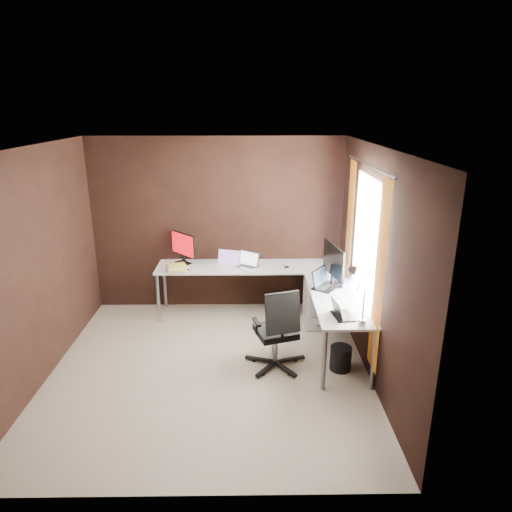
{
  "coord_description": "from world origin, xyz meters",
  "views": [
    {
      "loc": [
        0.47,
        -4.59,
        2.89
      ],
      "look_at": [
        0.54,
        0.95,
        1.06
      ],
      "focal_mm": 32.0,
      "sensor_mm": 36.0,
      "label": 1
    }
  ],
  "objects": [
    {
      "name": "desk_lamp",
      "position": [
        1.56,
        -0.29,
        1.11
      ],
      "size": [
        0.19,
        0.23,
        0.61
      ],
      "rotation": [
        0.0,
        0.0,
        0.36
      ],
      "color": "slate",
      "rests_on": "desk"
    },
    {
      "name": "book_stack",
      "position": [
        -0.54,
        1.3,
        0.77
      ],
      "size": [
        0.32,
        0.29,
        0.09
      ],
      "rotation": [
        0.0,
        0.0,
        0.31
      ],
      "color": "tan",
      "rests_on": "desk"
    },
    {
      "name": "monitor_right",
      "position": [
        1.51,
        0.75,
        1.03
      ],
      "size": [
        0.2,
        0.64,
        0.53
      ],
      "rotation": [
        0.0,
        0.0,
        1.77
      ],
      "color": "black",
      "rests_on": "desk"
    },
    {
      "name": "room",
      "position": [
        0.34,
        0.07,
        1.28
      ],
      "size": [
        3.6,
        3.6,
        2.5
      ],
      "color": "gray",
      "rests_on": "ground"
    },
    {
      "name": "wastebasket",
      "position": [
        1.5,
        -0.02,
        0.14
      ],
      "size": [
        0.31,
        0.31,
        0.28
      ],
      "primitive_type": "cylinder",
      "rotation": [
        0.0,
        0.0,
        -0.3
      ],
      "color": "black",
      "rests_on": "ground"
    },
    {
      "name": "laptop_black_big",
      "position": [
        1.39,
        0.69,
        0.78
      ],
      "size": [
        0.41,
        0.43,
        0.24
      ],
      "rotation": [
        0.0,
        0.0,
        0.95
      ],
      "color": "black",
      "rests_on": "desk"
    },
    {
      "name": "drawer_pedestal",
      "position": [
        1.43,
        1.15,
        0.3
      ],
      "size": [
        0.42,
        0.5,
        0.6
      ],
      "primitive_type": "cube",
      "color": "white",
      "rests_on": "ground"
    },
    {
      "name": "desk",
      "position": [
        0.84,
        1.04,
        0.68
      ],
      "size": [
        2.65,
        2.25,
        0.73
      ],
      "color": "white",
      "rests_on": "ground"
    },
    {
      "name": "mouse_corner",
      "position": [
        0.98,
        1.39,
        0.75
      ],
      "size": [
        0.09,
        0.06,
        0.03
      ],
      "primitive_type": "ellipsoid",
      "rotation": [
        0.0,
        0.0,
        0.18
      ],
      "color": "black",
      "rests_on": "desk"
    },
    {
      "name": "laptop_white",
      "position": [
        0.15,
        1.47,
        0.78
      ],
      "size": [
        0.39,
        0.32,
        0.22
      ],
      "rotation": [
        0.0,
        0.0,
        -0.3
      ],
      "color": "white",
      "rests_on": "desk"
    },
    {
      "name": "monitor_left",
      "position": [
        -0.48,
        1.63,
        0.98
      ],
      "size": [
        0.38,
        0.39,
        0.45
      ],
      "rotation": [
        0.0,
        0.0,
        -0.8
      ],
      "color": "black",
      "rests_on": "desk"
    },
    {
      "name": "laptop_black_small",
      "position": [
        1.44,
        -0.15,
        0.77
      ],
      "size": [
        0.25,
        0.31,
        0.19
      ],
      "rotation": [
        0.0,
        0.0,
        1.73
      ],
      "color": "black",
      "rests_on": "desk"
    },
    {
      "name": "laptop_silver",
      "position": [
        0.42,
        1.43,
        0.78
      ],
      "size": [
        0.39,
        0.37,
        0.22
      ],
      "rotation": [
        0.0,
        0.0,
        -0.61
      ],
      "color": "silver",
      "rests_on": "desk"
    },
    {
      "name": "mouse_left",
      "position": [
        -0.41,
        1.3,
        0.75
      ],
      "size": [
        0.1,
        0.07,
        0.03
      ],
      "primitive_type": "ellipsoid",
      "rotation": [
        0.0,
        0.0,
        -0.23
      ],
      "color": "black",
      "rests_on": "desk"
    },
    {
      "name": "office_chair",
      "position": [
        0.77,
        0.05,
        0.29
      ],
      "size": [
        0.55,
        0.58,
        0.99
      ],
      "rotation": [
        0.0,
        0.0,
        0.31
      ],
      "color": "black",
      "rests_on": "ground"
    }
  ]
}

